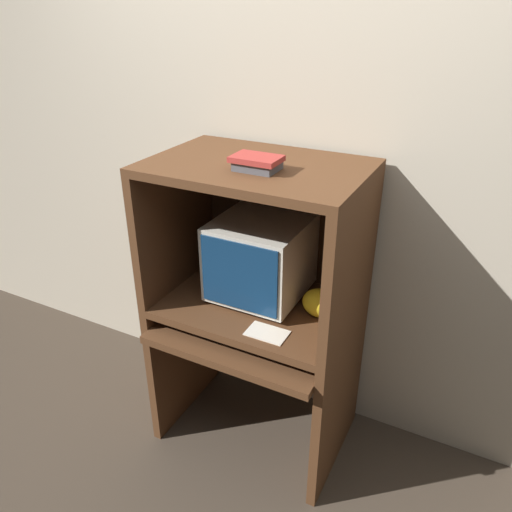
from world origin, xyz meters
TOP-DOWN VIEW (x-y plane):
  - ground_plane at (0.00, 0.00)m, footprint 12.00×12.00m
  - wall_back at (0.00, 0.66)m, footprint 6.00×0.06m
  - desk_base at (0.00, 0.26)m, footprint 0.87×0.65m
  - desk_monitor_shelf at (0.00, 0.30)m, footprint 0.87×0.60m
  - hutch_upper at (0.00, 0.33)m, footprint 0.87×0.60m
  - crt_monitor at (-0.02, 0.36)m, footprint 0.39×0.41m
  - keyboard at (0.02, 0.15)m, footprint 0.44×0.17m
  - mouse at (0.32, 0.16)m, footprint 0.07×0.05m
  - snack_bag at (0.29, 0.32)m, footprint 0.15×0.11m
  - book_stack at (0.04, 0.22)m, footprint 0.18×0.13m
  - paper_card at (0.15, 0.10)m, footprint 0.17×0.11m

SIDE VIEW (x-z plane):
  - ground_plane at x=0.00m, z-range 0.00..0.00m
  - desk_base at x=0.00m, z-range 0.09..0.76m
  - keyboard at x=0.02m, z-range 0.68..0.70m
  - mouse at x=0.32m, z-range 0.68..0.71m
  - desk_monitor_shelf at x=0.00m, z-range 0.70..0.80m
  - paper_card at x=0.15m, z-range 0.77..0.78m
  - snack_bag at x=0.29m, z-range 0.77..0.90m
  - crt_monitor at x=-0.02m, z-range 0.78..1.15m
  - hutch_upper at x=0.00m, z-range 0.87..1.51m
  - wall_back at x=0.00m, z-range 0.00..2.60m
  - book_stack at x=0.04m, z-range 1.41..1.47m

